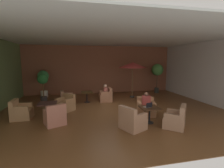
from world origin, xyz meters
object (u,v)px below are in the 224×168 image
Objects in this scene: armchair_front_right_east at (21,112)px; iced_drink_cup at (148,106)px; cafe_table_front_left at (150,110)px; patron_blue_shirt at (105,90)px; armchair_front_left_south at (146,108)px; open_laptop at (148,106)px; patio_umbrella_tall_red at (133,65)px; potted_tree_left_corner at (43,83)px; armchair_front_right_south at (55,117)px; cafe_table_front_right at (48,106)px; cafe_table_mid_center at (87,94)px; patron_by_window at (146,100)px; armchair_front_left_north at (132,121)px; armchair_front_left_east at (176,119)px; potted_tree_mid_right at (43,79)px; armchair_mid_center_north at (106,96)px; armchair_front_right_north at (66,104)px; potted_tree_mid_left at (157,71)px; armchair_mid_center_east at (67,99)px.

armchair_front_right_east is 7.74× the size of iced_drink_cup.
cafe_table_front_left is 1.25× the size of patron_blue_shirt.
armchair_front_left_south is 1.05m from open_laptop.
potted_tree_left_corner is at bearing -175.62° from patio_umbrella_tall_red.
armchair_front_right_east is 0.35× the size of patio_umbrella_tall_red.
open_laptop is at bearing -8.74° from armchair_front_right_south.
armchair_front_left_south is 6.07m from potted_tree_left_corner.
cafe_table_mid_center is (1.88, 2.26, -0.03)m from cafe_table_front_right.
patron_by_window is at bearing -32.95° from potted_tree_left_corner.
armchair_front_left_north is at bearing -153.72° from cafe_table_front_left.
potted_tree_mid_right reaches higher than armchair_front_left_east.
armchair_front_left_south is at bearing 50.23° from armchair_front_left_north.
armchair_mid_center_north is (-1.88, 4.51, 0.00)m from armchair_front_left_east.
armchair_front_right_south is at bearing -99.07° from armchair_front_right_north.
patron_blue_shirt reaches higher than armchair_front_left_north.
patron_by_window reaches higher than cafe_table_front_right.
patio_umbrella_tall_red is (6.13, 3.01, 1.89)m from armchair_front_right_east.
patron_blue_shirt is at bearing 36.74° from cafe_table_front_right.
armchair_front_left_south is 5.57m from armchair_front_right_east.
iced_drink_cup is at bearing -20.74° from cafe_table_front_right.
armchair_front_right_south is (-0.29, -1.84, -0.00)m from armchair_front_right_north.
potted_tree_mid_left is (7.03, 5.16, 1.39)m from armchair_front_right_south.
iced_drink_cup is (2.24, -3.82, 0.20)m from cafe_table_mid_center.
armchair_mid_center_north is 4.00m from open_laptop.
armchair_front_left_north is 3.02m from armchair_front_right_south.
armchair_front_right_north is at bearing 144.64° from open_laptop.
armchair_mid_center_east is at bearing -175.38° from patron_blue_shirt.
armchair_front_right_north is 2.00m from armchair_front_right_east.
potted_tree_left_corner is 0.95× the size of potted_tree_mid_right.
potted_tree_mid_right reaches higher than armchair_front_right_east.
potted_tree_mid_left reaches higher than open_laptop.
armchair_front_right_east is at bearing 173.25° from armchair_front_left_south.
patron_by_window is (4.42, -0.70, 0.19)m from cafe_table_front_right.
iced_drink_cup reaches higher than cafe_table_front_right.
armchair_front_left_east is 0.46× the size of patio_umbrella_tall_red.
armchair_front_left_south is 4.48m from cafe_table_front_right.
armchair_front_right_east is at bearing -151.28° from patron_blue_shirt.
armchair_front_right_north is 1.86m from armchair_front_right_south.
armchair_front_right_east is 4.72m from patron_blue_shirt.
potted_tree_left_corner reaches higher than armchair_front_left_south.
potted_tree_mid_left is at bearing 59.74° from iced_drink_cup.
potted_tree_left_corner reaches higher than armchair_front_right_north.
iced_drink_cup is 0.03m from open_laptop.
armchair_front_right_east is at bearing -154.13° from potted_tree_mid_left.
armchair_front_left_north reaches higher than armchair_front_right_north.
patron_by_window reaches higher than patron_blue_shirt.
armchair_front_left_south is 1.17× the size of armchair_mid_center_north.
iced_drink_cup is at bearing -8.39° from armchair_front_right_south.
armchair_front_left_north is 1.25× the size of armchair_front_right_east.
iced_drink_cup is (5.05, -5.88, -0.54)m from potted_tree_mid_right.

